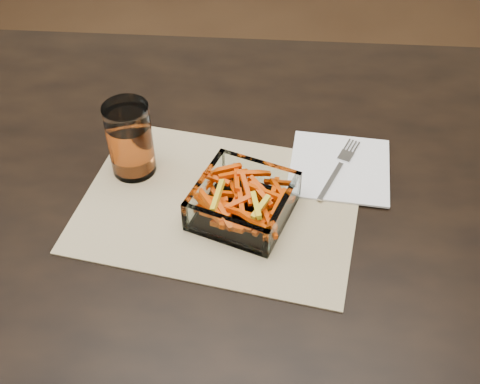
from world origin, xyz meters
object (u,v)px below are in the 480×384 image
fork (339,167)px  glass_bowl (243,203)px  dining_table (263,209)px  tumbler (130,142)px

fork → glass_bowl: bearing=-120.4°
dining_table → fork: (0.13, 0.02, 0.10)m
glass_bowl → fork: size_ratio=1.14×
glass_bowl → tumbler: size_ratio=1.39×
dining_table → fork: 0.16m
glass_bowl → tumbler: tumbler is taller
fork → tumbler: bearing=-152.6°
tumbler → fork: bearing=3.9°
glass_bowl → fork: (0.16, 0.12, -0.02)m
dining_table → glass_bowl: glass_bowl is taller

